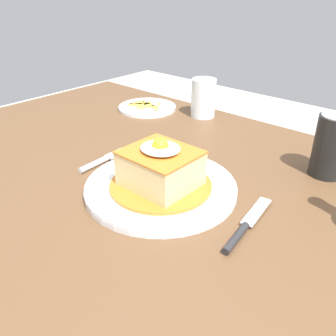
% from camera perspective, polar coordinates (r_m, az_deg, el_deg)
% --- Properties ---
extents(dining_table, '(1.27, 0.81, 0.76)m').
position_cam_1_polar(dining_table, '(0.79, -1.77, -8.34)').
color(dining_table, brown).
rests_on(dining_table, ground_plane).
extents(main_plate, '(0.28, 0.28, 0.02)m').
position_cam_1_polar(main_plate, '(0.66, -1.15, -2.97)').
color(main_plate, white).
rests_on(main_plate, dining_table).
extents(sandwich_meal, '(0.19, 0.19, 0.10)m').
position_cam_1_polar(sandwich_meal, '(0.65, -1.18, -0.24)').
color(sandwich_meal, '#C66B23').
rests_on(sandwich_meal, main_plate).
extents(fork, '(0.03, 0.14, 0.01)m').
position_cam_1_polar(fork, '(0.78, -10.42, 1.15)').
color(fork, silver).
rests_on(fork, dining_table).
extents(knife, '(0.04, 0.17, 0.01)m').
position_cam_1_polar(knife, '(0.57, 11.64, -9.50)').
color(knife, '#262628').
rests_on(knife, dining_table).
extents(soda_can, '(0.07, 0.07, 0.12)m').
position_cam_1_polar(soda_can, '(0.76, 24.31, 3.19)').
color(soda_can, black).
rests_on(soda_can, dining_table).
extents(drinking_glass, '(0.07, 0.07, 0.10)m').
position_cam_1_polar(drinking_glass, '(1.03, 5.57, 10.54)').
color(drinking_glass, silver).
rests_on(drinking_glass, dining_table).
extents(side_plate_fries, '(0.17, 0.17, 0.02)m').
position_cam_1_polar(side_plate_fries, '(1.09, -3.35, 9.53)').
color(side_plate_fries, white).
rests_on(side_plate_fries, dining_table).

